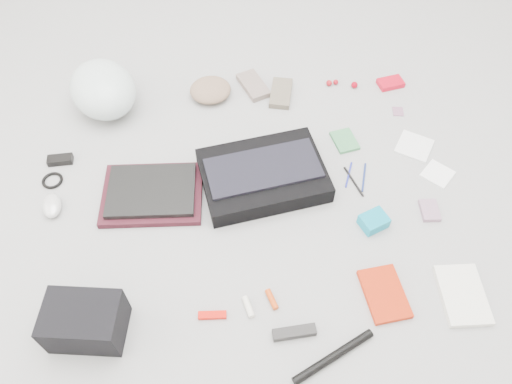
{
  "coord_description": "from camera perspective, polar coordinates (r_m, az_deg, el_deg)",
  "views": [
    {
      "loc": [
        -0.14,
        -1.06,
        1.52
      ],
      "look_at": [
        0.0,
        0.0,
        0.05
      ],
      "focal_mm": 35.0,
      "sensor_mm": 36.0,
      "label": 1
    }
  ],
  "objects": [
    {
      "name": "ground_plane",
      "position": [
        1.86,
        0.0,
        -0.91
      ],
      "size": [
        4.0,
        4.0,
        0.0
      ],
      "primitive_type": "plane",
      "color": "gray"
    },
    {
      "name": "messenger_bag",
      "position": [
        1.88,
        0.81,
        1.91
      ],
      "size": [
        0.49,
        0.38,
        0.08
      ],
      "primitive_type": "cube",
      "rotation": [
        0.0,
        0.0,
        0.13
      ],
      "color": "black",
      "rests_on": "ground_plane"
    },
    {
      "name": "bag_flap",
      "position": [
        1.84,
        0.83,
        2.74
      ],
      "size": [
        0.44,
        0.24,
        0.01
      ],
      "primitive_type": "cube",
      "rotation": [
        0.0,
        0.0,
        0.13
      ],
      "color": "black",
      "rests_on": "messenger_bag"
    },
    {
      "name": "laptop_sleeve",
      "position": [
        1.9,
        -11.76,
        -0.25
      ],
      "size": [
        0.39,
        0.31,
        0.03
      ],
      "primitive_type": "cube",
      "rotation": [
        0.0,
        0.0,
        -0.09
      ],
      "color": "#3C121C",
      "rests_on": "ground_plane"
    },
    {
      "name": "laptop",
      "position": [
        1.88,
        -11.87,
        0.17
      ],
      "size": [
        0.34,
        0.26,
        0.02
      ],
      "primitive_type": "cube",
      "rotation": [
        0.0,
        0.0,
        -0.09
      ],
      "color": "black",
      "rests_on": "laptop_sleeve"
    },
    {
      "name": "bike_helmet",
      "position": [
        2.2,
        -17.08,
        11.16
      ],
      "size": [
        0.37,
        0.4,
        0.2
      ],
      "primitive_type": "ellipsoid",
      "rotation": [
        0.0,
        0.0,
        0.4
      ],
      "color": "silver",
      "rests_on": "ground_plane"
    },
    {
      "name": "beanie",
      "position": [
        2.21,
        -5.24,
        11.54
      ],
      "size": [
        0.2,
        0.19,
        0.06
      ],
      "primitive_type": "ellipsoid",
      "rotation": [
        0.0,
        0.0,
        0.11
      ],
      "color": "#876954",
      "rests_on": "ground_plane"
    },
    {
      "name": "mitten_left",
      "position": [
        2.25,
        -0.3,
        12.09
      ],
      "size": [
        0.14,
        0.2,
        0.03
      ],
      "primitive_type": "cube",
      "rotation": [
        0.0,
        0.0,
        0.33
      ],
      "color": "gray",
      "rests_on": "ground_plane"
    },
    {
      "name": "mitten_right",
      "position": [
        2.22,
        2.86,
        11.21
      ],
      "size": [
        0.13,
        0.19,
        0.03
      ],
      "primitive_type": "cube",
      "rotation": [
        0.0,
        0.0,
        -0.27
      ],
      "color": "#6B6150",
      "rests_on": "ground_plane"
    },
    {
      "name": "power_brick",
      "position": [
        2.1,
        -21.47,
        3.45
      ],
      "size": [
        0.1,
        0.04,
        0.03
      ],
      "primitive_type": "cube",
      "rotation": [
        0.0,
        0.0,
        0.0
      ],
      "color": "black",
      "rests_on": "ground_plane"
    },
    {
      "name": "cable_coil",
      "position": [
        2.06,
        -22.25,
        1.23
      ],
      "size": [
        0.1,
        0.1,
        0.01
      ],
      "primitive_type": "torus",
      "rotation": [
        0.0,
        0.0,
        0.33
      ],
      "color": "black",
      "rests_on": "ground_plane"
    },
    {
      "name": "mouse",
      "position": [
        1.96,
        -22.3,
        -1.43
      ],
      "size": [
        0.08,
        0.12,
        0.04
      ],
      "primitive_type": "ellipsoid",
      "rotation": [
        0.0,
        0.0,
        0.12
      ],
      "color": "silver",
      "rests_on": "ground_plane"
    },
    {
      "name": "camera_bag",
      "position": [
        1.64,
        -18.96,
        -13.82
      ],
      "size": [
        0.25,
        0.2,
        0.15
      ],
      "primitive_type": "cube",
      "rotation": [
        0.0,
        0.0,
        -0.18
      ],
      "color": "black",
      "rests_on": "ground_plane"
    },
    {
      "name": "multitool",
      "position": [
        1.64,
        -5.01,
        -13.84
      ],
      "size": [
        0.09,
        0.03,
        0.01
      ],
      "primitive_type": "cube",
      "rotation": [
        0.0,
        0.0,
        -0.1
      ],
      "color": "#C50A00",
      "rests_on": "ground_plane"
    },
    {
      "name": "toiletry_tube_white",
      "position": [
        1.64,
        -0.89,
        -12.98
      ],
      "size": [
        0.03,
        0.07,
        0.02
      ],
      "primitive_type": "cylinder",
      "rotation": [
        1.57,
        0.0,
        0.21
      ],
      "color": "silver",
      "rests_on": "ground_plane"
    },
    {
      "name": "toiletry_tube_orange",
      "position": [
        1.65,
        1.81,
        -12.15
      ],
      "size": [
        0.04,
        0.07,
        0.02
      ],
      "primitive_type": "cylinder",
      "rotation": [
        1.57,
        0.0,
        0.26
      ],
      "color": "#C43F0D",
      "rests_on": "ground_plane"
    },
    {
      "name": "u_lock",
      "position": [
        1.61,
        4.39,
        -15.71
      ],
      "size": [
        0.14,
        0.04,
        0.03
      ],
      "primitive_type": "cube",
      "rotation": [
        0.0,
        0.0,
        0.02
      ],
      "color": "black",
      "rests_on": "ground_plane"
    },
    {
      "name": "bike_pump",
      "position": [
        1.6,
        8.85,
        -18.09
      ],
      "size": [
        0.27,
        0.14,
        0.03
      ],
      "primitive_type": "cylinder",
      "rotation": [
        0.0,
        1.57,
        0.41
      ],
      "color": "black",
      "rests_on": "ground_plane"
    },
    {
      "name": "book_red",
      "position": [
        1.71,
        14.45,
        -11.21
      ],
      "size": [
        0.14,
        0.2,
        0.02
      ],
      "primitive_type": "cube",
      "rotation": [
        0.0,
        0.0,
        0.07
      ],
      "color": "red",
      "rests_on": "ground_plane"
    },
    {
      "name": "book_white",
      "position": [
        1.79,
        22.52,
        -10.81
      ],
      "size": [
        0.16,
        0.22,
        0.02
      ],
      "primitive_type": "cube",
      "rotation": [
        0.0,
        0.0,
        -0.08
      ],
      "color": "silver",
      "rests_on": "ground_plane"
    },
    {
      "name": "notepad",
      "position": [
        2.06,
        10.1,
        5.79
      ],
      "size": [
        0.11,
        0.13,
        0.01
      ],
      "primitive_type": "cube",
      "rotation": [
        0.0,
        0.0,
        0.17
      ],
      "color": "#397A49",
      "rests_on": "ground_plane"
    },
    {
      "name": "pen_blue",
      "position": [
        1.96,
        10.55,
        1.97
      ],
      "size": [
        0.06,
        0.12,
        0.01
      ],
      "primitive_type": "cylinder",
      "rotation": [
        1.57,
        0.0,
        -0.42
      ],
      "color": "#20279E",
      "rests_on": "ground_plane"
    },
    {
      "name": "pen_black",
      "position": [
        1.94,
        11.09,
        1.19
      ],
      "size": [
        0.05,
        0.15,
        0.01
      ],
      "primitive_type": "cylinder",
      "rotation": [
        1.57,
        0.0,
        0.25
      ],
      "color": "black",
      "rests_on": "ground_plane"
    },
    {
      "name": "pen_navy",
      "position": [
        1.96,
        12.23,
        1.66
      ],
      "size": [
        0.05,
        0.13,
        0.01
      ],
      "primitive_type": "cylinder",
      "rotation": [
        1.57,
        0.0,
        -0.34
      ],
      "color": "navy",
      "rests_on": "ground_plane"
    },
    {
      "name": "accordion_wallet",
      "position": [
        1.83,
        13.3,
        -3.27
      ],
      "size": [
        0.11,
        0.1,
        0.05
      ],
      "primitive_type": "cube",
      "rotation": [
        0.0,
        0.0,
        0.35
      ],
      "color": "#088BAD",
      "rests_on": "ground_plane"
    },
    {
      "name": "card_deck",
      "position": [
        1.93,
        19.22,
        -2.0
      ],
      "size": [
        0.07,
        0.1,
        0.02
      ],
      "primitive_type": "cube",
      "rotation": [
        0.0,
        0.0,
        -0.1
      ],
      "color": "gray",
      "rests_on": "ground_plane"
    },
    {
      "name": "napkin_top",
      "position": [
        2.11,
        17.64,
        5.02
      ],
      "size": [
        0.18,
        0.18,
        0.01
      ],
      "primitive_type": "cube",
      "rotation": [
        0.0,
        0.0,
        0.96
      ],
      "color": "silver",
      "rests_on": "ground_plane"
    },
    {
      "name": "napkin_bottom",
      "position": [
        2.05,
        20.06,
        1.96
      ],
      "size": [
        0.15,
        0.15,
        0.01
      ],
      "primitive_type": "cube",
      "rotation": [
        0.0,
        0.0,
        0.75
      ],
      "color": "white",
      "rests_on": "ground_plane"
    },
    {
      "name": "lollipop_a",
      "position": [
        2.29,
        8.35,
        12.23
      ],
      "size": [
        0.03,
        0.03,
        0.03
      ],
      "primitive_type": "sphere",
      "rotation": [
        0.0,
        0.0,
        -0.37
      ],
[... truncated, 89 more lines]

